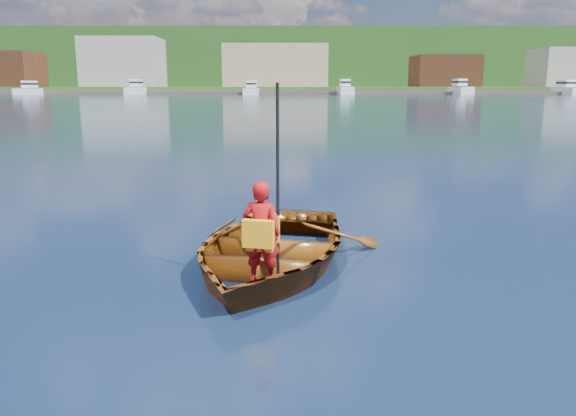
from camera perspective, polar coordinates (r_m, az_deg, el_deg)
ground at (r=6.49m, az=9.71°, el=-8.18°), size 600.00×600.00×0.00m
rowboat at (r=7.13m, az=-1.88°, el=-4.12°), size 3.43×4.22×0.77m
child_paddler at (r=6.14m, az=-2.70°, el=-2.48°), size 0.47×0.40×2.19m
shoreline at (r=242.74m, az=0.36°, el=14.21°), size 400.00×140.00×22.00m
dock at (r=154.09m, az=-1.85°, el=11.61°), size 160.00×12.03×0.80m
waterfront_buildings at (r=171.21m, az=-2.20°, el=14.13°), size 202.00×16.00×14.00m
marina_yachts at (r=149.53m, az=3.20°, el=11.96°), size 143.72×12.65×4.28m
hillside_trees at (r=258.55m, az=-7.16°, el=16.08°), size 280.55×82.32×26.05m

